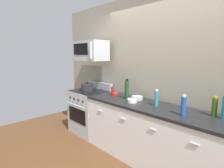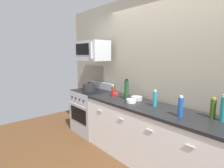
% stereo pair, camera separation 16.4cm
% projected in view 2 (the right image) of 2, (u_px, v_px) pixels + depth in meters
% --- Properties ---
extents(ground_plane, '(6.49, 6.49, 0.00)m').
position_uv_depth(ground_plane, '(147.00, 162.00, 2.82)').
color(ground_plane, brown).
extents(back_wall, '(5.40, 0.10, 2.70)m').
position_uv_depth(back_wall, '(166.00, 75.00, 2.86)').
color(back_wall, '#9E937F').
rests_on(back_wall, ground_plane).
extents(counter_unit, '(2.31, 0.66, 0.92)m').
position_uv_depth(counter_unit, '(148.00, 135.00, 2.75)').
color(counter_unit, white).
rests_on(counter_unit, ground_plane).
extents(range_oven, '(0.76, 0.69, 1.07)m').
position_uv_depth(range_oven, '(91.00, 111.00, 3.89)').
color(range_oven, '#B7BABF').
rests_on(range_oven, ground_plane).
extents(microwave, '(0.74, 0.44, 0.40)m').
position_uv_depth(microwave, '(92.00, 51.00, 3.71)').
color(microwave, '#B7BABF').
extents(bottle_wine_green, '(0.07, 0.07, 0.35)m').
position_uv_depth(bottle_wine_green, '(126.00, 90.00, 3.05)').
color(bottle_wine_green, '#19471E').
rests_on(bottle_wine_green, countertop_slab).
extents(bottle_dish_soap, '(0.06, 0.06, 0.25)m').
position_uv_depth(bottle_dish_soap, '(155.00, 99.00, 2.63)').
color(bottle_dish_soap, teal).
rests_on(bottle_dish_soap, countertop_slab).
extents(bottle_hot_sauce_red, '(0.04, 0.04, 0.19)m').
position_uv_depth(bottle_hot_sauce_red, '(113.00, 91.00, 3.31)').
color(bottle_hot_sauce_red, '#B21914').
rests_on(bottle_hot_sauce_red, countertop_slab).
extents(bottle_sparkling_teal, '(0.07, 0.07, 0.31)m').
position_uv_depth(bottle_sparkling_teal, '(223.00, 109.00, 2.04)').
color(bottle_sparkling_teal, '#197F7A').
rests_on(bottle_sparkling_teal, countertop_slab).
extents(bottle_soda_blue, '(0.06, 0.06, 0.27)m').
position_uv_depth(bottle_soda_blue, '(181.00, 107.00, 2.18)').
color(bottle_soda_blue, '#1E4CA5').
rests_on(bottle_soda_blue, countertop_slab).
extents(bottle_olive_oil, '(0.06, 0.06, 0.26)m').
position_uv_depth(bottle_olive_oil, '(213.00, 108.00, 2.14)').
color(bottle_olive_oil, '#385114').
rests_on(bottle_olive_oil, countertop_slab).
extents(bowl_red_small, '(0.11, 0.11, 0.04)m').
position_uv_depth(bowl_red_small, '(116.00, 94.00, 3.40)').
color(bowl_red_small, '#B72D28').
rests_on(bowl_red_small, countertop_slab).
extents(bowl_steel_prep, '(0.19, 0.19, 0.06)m').
position_uv_depth(bowl_steel_prep, '(137.00, 98.00, 3.02)').
color(bowl_steel_prep, '#B2B5BA').
rests_on(bowl_steel_prep, countertop_slab).
extents(bowl_white_ceramic, '(0.16, 0.16, 0.06)m').
position_uv_depth(bowl_white_ceramic, '(131.00, 101.00, 2.86)').
color(bowl_white_ceramic, white).
rests_on(bowl_white_ceramic, countertop_slab).
extents(stockpot, '(0.27, 0.27, 0.19)m').
position_uv_depth(stockpot, '(89.00, 87.00, 3.77)').
color(stockpot, '#262628').
rests_on(stockpot, range_oven).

